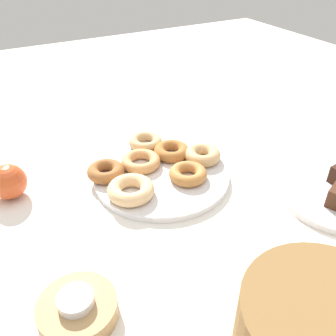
# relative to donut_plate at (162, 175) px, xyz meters

# --- Properties ---
(ground_plane) EXTENTS (2.40, 2.40, 0.00)m
(ground_plane) POSITION_rel_donut_plate_xyz_m (0.00, 0.00, -0.01)
(ground_plane) COLOR white
(donut_plate) EXTENTS (0.30, 0.30, 0.01)m
(donut_plate) POSITION_rel_donut_plate_xyz_m (0.00, 0.00, 0.00)
(donut_plate) COLOR silver
(donut_plate) RESTS_ON ground_plane
(donut_0) EXTENTS (0.11, 0.11, 0.02)m
(donut_0) POSITION_rel_donut_plate_xyz_m (-0.04, 0.05, 0.02)
(donut_0) COLOR #BC7A3D
(donut_0) RESTS_ON donut_plate
(donut_1) EXTENTS (0.13, 0.13, 0.03)m
(donut_1) POSITION_rel_donut_plate_xyz_m (0.09, 0.04, 0.02)
(donut_1) COLOR #EABC84
(donut_1) RESTS_ON donut_plate
(donut_2) EXTENTS (0.09, 0.09, 0.03)m
(donut_2) POSITION_rel_donut_plate_xyz_m (-0.05, -0.05, 0.02)
(donut_2) COLOR #AD6B33
(donut_2) RESTS_ON donut_plate
(donut_3) EXTENTS (0.11, 0.11, 0.02)m
(donut_3) POSITION_rel_donut_plate_xyz_m (0.03, -0.05, 0.02)
(donut_3) COLOR tan
(donut_3) RESTS_ON donut_plate
(donut_4) EXTENTS (0.11, 0.11, 0.02)m
(donut_4) POSITION_rel_donut_plate_xyz_m (-0.02, -0.12, 0.02)
(donut_4) COLOR tan
(donut_4) RESTS_ON donut_plate
(donut_5) EXTENTS (0.10, 0.10, 0.03)m
(donut_5) POSITION_rel_donut_plate_xyz_m (-0.11, -0.00, 0.02)
(donut_5) COLOR tan
(donut_5) RESTS_ON donut_plate
(donut_6) EXTENTS (0.10, 0.10, 0.03)m
(donut_6) POSITION_rel_donut_plate_xyz_m (0.11, -0.04, 0.02)
(donut_6) COLOR #995B2D
(donut_6) RESTS_ON donut_plate
(candle_holder) EXTENTS (0.11, 0.11, 0.03)m
(candle_holder) POSITION_rel_donut_plate_xyz_m (0.26, 0.25, 0.01)
(candle_holder) COLOR tan
(candle_holder) RESTS_ON ground_plane
(tealight) EXTENTS (0.05, 0.05, 0.01)m
(tealight) POSITION_rel_donut_plate_xyz_m (0.26, 0.25, 0.03)
(tealight) COLOR silver
(tealight) RESTS_ON candle_holder
(basket) EXTENTS (0.29, 0.29, 0.09)m
(basket) POSITION_rel_donut_plate_xyz_m (0.01, 0.45, 0.04)
(basket) COLOR brown
(basket) RESTS_ON ground_plane
(apple) EXTENTS (0.07, 0.07, 0.07)m
(apple) POSITION_rel_donut_plate_xyz_m (0.30, -0.09, 0.03)
(apple) COLOR #CC4C23
(apple) RESTS_ON ground_plane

